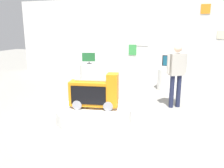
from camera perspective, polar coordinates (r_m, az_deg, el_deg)
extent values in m
plane|color=gray|center=(5.70, -0.61, -7.57)|extent=(30.00, 30.00, 0.00)
cube|color=silver|center=(10.05, 7.98, 11.27)|extent=(12.01, 0.10, 3.34)
cube|color=white|center=(10.00, 7.55, 10.63)|extent=(0.53, 0.02, 0.40)
cube|color=beige|center=(9.96, 26.05, 11.01)|extent=(0.45, 0.02, 0.31)
cube|color=green|center=(10.11, 5.15, 8.48)|extent=(0.33, 0.02, 0.45)
cube|color=orange|center=(9.90, 22.34, 16.95)|extent=(0.35, 0.02, 0.36)
cylinder|color=silver|center=(5.38, -4.45, -7.34)|extent=(1.73, 1.73, 0.28)
cylinder|color=gray|center=(5.38, -8.18, -4.61)|extent=(0.28, 0.42, 0.22)
cylinder|color=gray|center=(5.23, -0.71, -4.99)|extent=(0.28, 0.42, 0.22)
cube|color=orange|center=(5.22, -4.54, -2.36)|extent=(1.14, 0.51, 0.56)
cube|color=orange|center=(5.06, 0.13, 1.54)|extent=(0.29, 0.37, 0.19)
cube|color=black|center=(5.08, -5.95, -2.87)|extent=(0.78, 0.14, 0.42)
cube|color=black|center=(5.08, -5.95, -2.87)|extent=(0.74, 0.14, 0.38)
cube|color=#B2B2B7|center=(5.15, -4.61, 0.94)|extent=(0.87, 0.17, 0.02)
cylinder|color=silver|center=(8.14, 14.06, 1.17)|extent=(0.81, 0.81, 0.73)
cylinder|color=black|center=(8.07, 14.21, 3.77)|extent=(0.17, 0.17, 0.02)
cylinder|color=black|center=(8.07, 14.23, 4.06)|extent=(0.04, 0.04, 0.07)
cube|color=black|center=(8.04, 14.32, 5.58)|extent=(0.55, 0.20, 0.37)
cube|color=navy|center=(8.01, 14.36, 5.56)|extent=(0.50, 0.16, 0.33)
cylinder|color=silver|center=(9.04, -5.67, 2.74)|extent=(0.72, 0.72, 0.73)
cylinder|color=black|center=(8.98, -5.73, 5.08)|extent=(0.20, 0.20, 0.02)
cylinder|color=black|center=(8.97, -5.73, 5.35)|extent=(0.04, 0.04, 0.07)
cube|color=silver|center=(8.95, -5.76, 6.72)|extent=(0.52, 0.21, 0.36)
cube|color=#1E5B2D|center=(8.93, -5.86, 6.70)|extent=(0.48, 0.17, 0.33)
cylinder|color=#1E233F|center=(6.37, 16.27, -1.70)|extent=(0.12, 0.12, 0.88)
cylinder|color=#1E233F|center=(6.27, 14.68, -1.83)|extent=(0.12, 0.12, 0.88)
cube|color=#B2ADA3|center=(6.17, 15.90, 4.71)|extent=(0.43, 0.37, 0.56)
sphere|color=beige|center=(6.13, 16.15, 8.52)|extent=(0.20, 0.20, 0.20)
cylinder|color=#B2ADA3|center=(6.29, 17.83, 4.99)|extent=(0.08, 0.08, 0.51)
cylinder|color=#B2ADA3|center=(6.06, 13.93, 4.93)|extent=(0.08, 0.08, 0.51)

